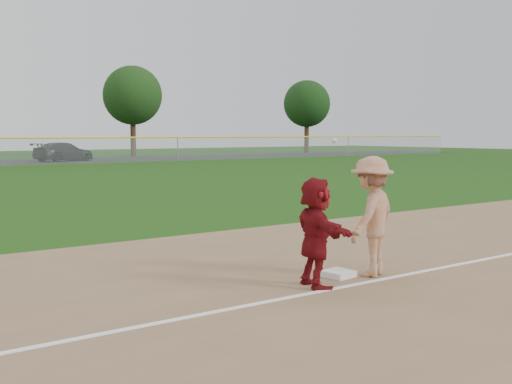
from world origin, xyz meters
TOP-DOWN VIEW (x-y plane):
  - ground at (0.00, 0.00)m, footprint 160.00×160.00m
  - foul_line at (0.00, -0.80)m, footprint 60.00×0.10m
  - first_base at (0.40, -0.23)m, footprint 0.49×0.49m
  - base_runner at (-0.36, -0.52)m, footprint 0.92×1.63m
  - car_right at (12.03, 45.20)m, footprint 5.82×4.01m
  - first_base_play at (0.89, -0.48)m, footprint 1.45×1.15m
  - tree_3 at (22.00, 52.80)m, footprint 6.00×6.00m
  - tree_4 at (44.00, 51.20)m, footprint 5.60×5.60m

SIDE VIEW (x-z plane):
  - ground at x=0.00m, z-range 0.00..0.00m
  - foul_line at x=0.00m, z-range 0.02..0.03m
  - first_base at x=0.40m, z-range 0.02..0.12m
  - car_right at x=12.03m, z-range 0.01..1.58m
  - base_runner at x=-0.36m, z-range 0.02..1.70m
  - first_base_play at x=0.89m, z-range -0.13..2.13m
  - tree_4 at x=44.00m, z-range 1.51..10.18m
  - tree_3 at x=22.00m, z-range 1.57..10.76m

